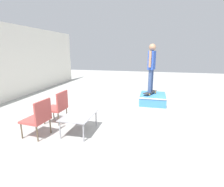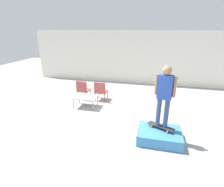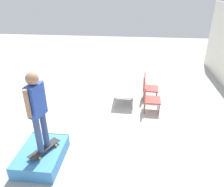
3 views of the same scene
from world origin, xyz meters
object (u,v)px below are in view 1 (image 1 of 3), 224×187
object	(u,v)px
skate_ramp_box	(153,99)
coffee_table	(79,117)
patio_chair_right	(58,106)
patio_chair_left	(38,117)
person_skater	(152,64)
skateboard_on_ramp	(150,92)

from	to	relation	value
skate_ramp_box	coffee_table	distance (m)	3.42
coffee_table	patio_chair_right	distance (m)	0.91
patio_chair_left	patio_chair_right	bearing A→B (deg)	-174.85
skate_ramp_box	person_skater	world-z (taller)	person_skater
skate_ramp_box	skateboard_on_ramp	xyz separation A→B (m)	(0.03, 0.11, 0.24)
person_skater	patio_chair_right	size ratio (longest dim) A/B	2.01
patio_chair_right	coffee_table	bearing A→B (deg)	64.44
skate_ramp_box	person_skater	bearing A→B (deg)	73.34
skate_ramp_box	patio_chair_left	size ratio (longest dim) A/B	1.42
skate_ramp_box	skateboard_on_ramp	bearing A→B (deg)	73.34
coffee_table	patio_chair_left	distance (m)	0.92
skateboard_on_ramp	coffee_table	world-z (taller)	coffee_table
skate_ramp_box	patio_chair_right	world-z (taller)	patio_chair_right
skateboard_on_ramp	coffee_table	xyz separation A→B (m)	(-2.99, 1.60, -0.01)
skateboard_on_ramp	person_skater	bearing A→B (deg)	-154.08
person_skater	patio_chair_left	distance (m)	4.30
coffee_table	patio_chair_left	bearing A→B (deg)	118.12
coffee_table	patio_chair_right	xyz separation A→B (m)	(0.42, 0.81, 0.08)
skateboard_on_ramp	skate_ramp_box	bearing A→B (deg)	-80.75
patio_chair_left	patio_chair_right	size ratio (longest dim) A/B	1.00
patio_chair_left	patio_chair_right	distance (m)	0.85
patio_chair_left	patio_chair_right	xyz separation A→B (m)	(0.85, -0.00, 0.00)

